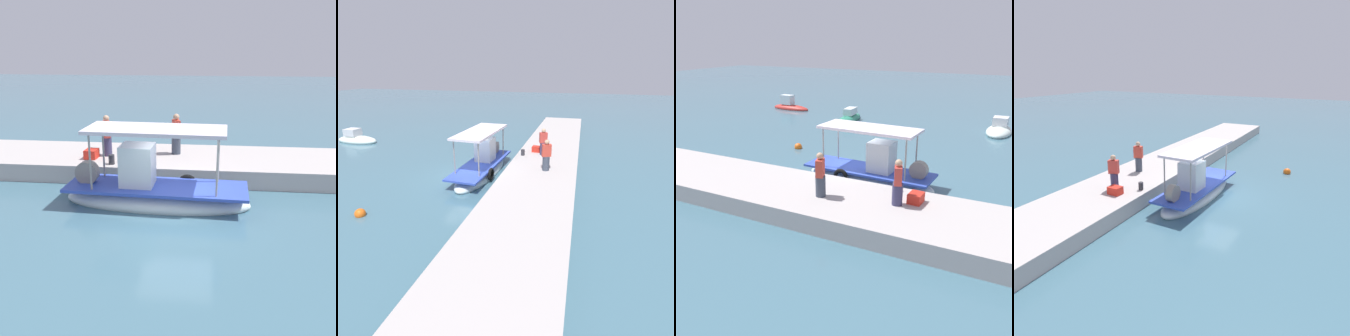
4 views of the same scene
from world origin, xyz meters
TOP-DOWN VIEW (x-y plane):
  - ground_plane at (0.00, 0.00)m, footprint 120.00×120.00m
  - dock_quay at (0.00, -4.26)m, footprint 36.00×3.94m
  - main_fishing_boat at (0.85, -0.63)m, footprint 6.48×2.12m
  - fisherman_near_bollard at (0.42, -4.53)m, footprint 0.49×0.56m
  - fisherman_by_crate at (3.31, -3.96)m, footprint 0.49×0.55m
  - mooring_bollard at (2.83, -2.73)m, footprint 0.24×0.24m
  - cargo_crate at (3.88, -3.48)m, footprint 0.52×0.64m
  - marker_buoy at (-5.48, 2.80)m, footprint 0.47×0.47m
  - moored_boat_near at (-6.22, 11.37)m, footprint 1.67×5.01m
  - moored_boat_mid at (-13.74, 13.98)m, footprint 4.06×1.56m
  - moored_boat_far at (5.26, 12.55)m, footprint 1.78×3.75m

SIDE VIEW (x-z plane):
  - ground_plane at x=0.00m, z-range 0.00..0.00m
  - marker_buoy at x=-5.48m, z-range -0.14..0.33m
  - moored_boat_near at x=-6.22m, z-range -0.45..0.85m
  - moored_boat_far at x=5.26m, z-range -0.47..0.93m
  - moored_boat_mid at x=-13.74m, z-range -0.55..1.03m
  - dock_quay at x=0.00m, z-range 0.00..0.74m
  - main_fishing_boat at x=0.85m, z-range -1.04..1.99m
  - cargo_crate at x=3.88m, z-range 0.74..1.11m
  - mooring_bollard at x=2.83m, z-range 0.74..1.12m
  - fisherman_by_crate at x=3.31m, z-range 0.66..2.39m
  - fisherman_near_bollard at x=0.42m, z-range 0.66..2.41m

